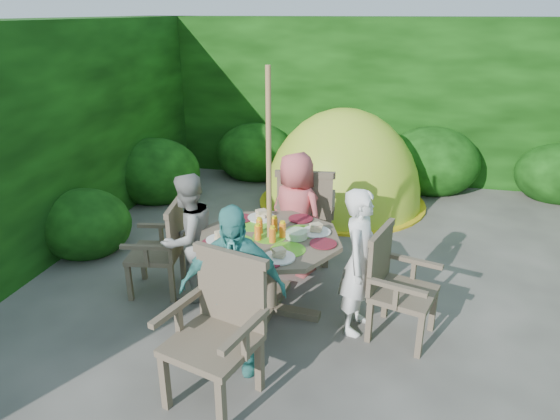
% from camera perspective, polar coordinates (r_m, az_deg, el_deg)
% --- Properties ---
extents(ground, '(60.00, 60.00, 0.00)m').
position_cam_1_polar(ground, '(5.08, 11.19, -9.24)').
color(ground, '#45433D').
rests_on(ground, ground).
extents(hedge_enclosure, '(9.00, 9.00, 2.50)m').
position_cam_1_polar(hedge_enclosure, '(5.86, 12.75, 8.13)').
color(hedge_enclosure, black).
rests_on(hedge_enclosure, ground).
extents(patio_table, '(1.41, 1.41, 0.91)m').
position_cam_1_polar(patio_table, '(4.40, -1.14, -4.48)').
color(patio_table, '#483D2F').
rests_on(patio_table, ground).
extents(parasol_pole, '(0.05, 0.05, 2.20)m').
position_cam_1_polar(parasol_pole, '(4.21, -1.25, 1.19)').
color(parasol_pole, olive).
rests_on(parasol_pole, ground).
extents(garden_chair_right, '(0.61, 0.66, 0.91)m').
position_cam_1_polar(garden_chair_right, '(4.28, 13.04, -8.19)').
color(garden_chair_right, '#483D2F').
rests_on(garden_chair_right, ground).
extents(garden_chair_left, '(0.55, 0.60, 0.89)m').
position_cam_1_polar(garden_chair_left, '(4.93, -13.30, -4.15)').
color(garden_chair_left, '#483D2F').
rests_on(garden_chair_left, ground).
extents(garden_chair_back, '(0.68, 0.62, 1.04)m').
position_cam_1_polar(garden_chair_back, '(5.37, 2.91, -0.40)').
color(garden_chair_back, '#483D2F').
rests_on(garden_chair_back, ground).
extents(garden_chair_front, '(0.74, 0.69, 1.02)m').
position_cam_1_polar(garden_chair_front, '(3.57, -7.00, -13.20)').
color(garden_chair_front, '#483D2F').
rests_on(garden_chair_front, ground).
extents(child_right, '(0.39, 0.52, 1.28)m').
position_cam_1_polar(child_right, '(4.22, 9.13, -5.89)').
color(child_right, white).
rests_on(child_right, ground).
extents(child_left, '(0.67, 0.74, 1.24)m').
position_cam_1_polar(child_left, '(4.71, -10.41, -3.20)').
color(child_left, gray).
rests_on(child_left, ground).
extents(child_back, '(0.75, 0.64, 1.30)m').
position_cam_1_polar(child_back, '(5.09, 1.84, -0.54)').
color(child_back, '#D05558').
rests_on(child_back, ground).
extents(child_front, '(0.84, 0.48, 1.35)m').
position_cam_1_polar(child_front, '(3.73, -5.41, -9.12)').
color(child_front, teal).
rests_on(child_front, ground).
extents(dome_tent, '(2.44, 2.44, 2.71)m').
position_cam_1_polar(dome_tent, '(7.26, 7.03, 0.82)').
color(dome_tent, '#B1DA29').
rests_on(dome_tent, ground).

